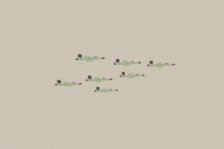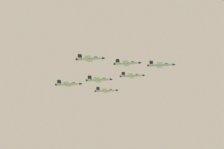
{
  "view_description": "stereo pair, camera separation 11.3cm",
  "coord_description": "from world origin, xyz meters",
  "views": [
    {
      "loc": [
        69.18,
        244.33,
        81.17
      ],
      "look_at": [
        53.16,
        -11.98,
        162.83
      ],
      "focal_mm": 76.44,
      "sensor_mm": 36.0,
      "label": 1
    },
    {
      "loc": [
        69.07,
        244.33,
        81.17
      ],
      "look_at": [
        53.16,
        -11.98,
        162.83
      ],
      "focal_mm": 76.44,
      "sensor_mm": 36.0,
      "label": 2
    }
  ],
  "objects": [
    {
      "name": "jet_trailing",
      "position": [
        77.85,
        -16.7,
        158.13
      ],
      "size": [
        15.76,
        9.88,
        3.32
      ],
      "rotation": [
        0.0,
        0.0,
        2.97
      ],
      "color": "#9EA3A8"
    },
    {
      "name": "jet_right_outer",
      "position": [
        66.18,
        16.01,
        162.2
      ],
      "size": [
        15.36,
        9.64,
        3.24
      ],
      "rotation": [
        0.0,
        0.0,
        2.96
      ],
      "color": "#9EA3A8"
    },
    {
      "name": "jet_slot_rear",
      "position": [
        60.55,
        -13.39,
        160.07
      ],
      "size": [
        15.54,
        9.77,
        3.28
      ],
      "rotation": [
        0.0,
        0.0,
        2.96
      ],
      "color": "#9EA3A8"
    },
    {
      "name": "jet_left_wingman",
      "position": [
        40.44,
        -24.78,
        166.43
      ],
      "size": [
        15.26,
        9.64,
        3.23
      ],
      "rotation": [
        0.0,
        0.0,
        2.93
      ],
      "color": "#9EA3A8"
    },
    {
      "name": "jet_lead",
      "position": [
        25.96,
        -6.77,
        167.39
      ],
      "size": [
        15.81,
        9.91,
        3.33
      ],
      "rotation": [
        0.0,
        0.0,
        2.97
      ],
      "color": "#9EA3A8"
    },
    {
      "name": "jet_left_outer",
      "position": [
        54.93,
        -42.8,
        162.04
      ],
      "size": [
        15.3,
        9.62,
        3.23
      ],
      "rotation": [
        0.0,
        0.0,
        2.95
      ],
      "color": "#9EA3A8"
    },
    {
      "name": "jet_right_wingman",
      "position": [
        46.07,
        4.62,
        164.05
      ],
      "size": [
        15.1,
        9.52,
        3.19
      ],
      "rotation": [
        0.0,
        0.0,
        2.94
      ],
      "color": "#9EA3A8"
    }
  ]
}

